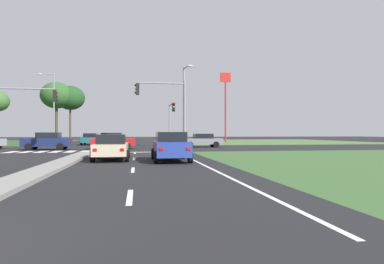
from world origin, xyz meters
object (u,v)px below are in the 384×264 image
(traffic_signal_near_right, at_px, (167,103))
(treeline_third, at_px, (56,96))
(car_red_near, at_px, (113,141))
(car_blue_eighth, at_px, (171,146))
(traffic_signal_far_right, at_px, (171,116))
(street_lamp_second, at_px, (185,103))
(traffic_signal_near_left, at_px, (15,106))
(street_lamp_third, at_px, (53,105))
(fastfood_pole_sign, at_px, (225,92))
(treeline_fourth, at_px, (70,98))
(car_grey_fifth, at_px, (202,140))
(car_beige_seventh, at_px, (112,147))
(car_maroon_fourth, at_px, (105,137))
(car_teal_second, at_px, (90,139))
(car_navy_sixth, at_px, (47,141))

(traffic_signal_near_right, bearing_deg, treeline_third, 117.11)
(car_red_near, relative_size, car_blue_eighth, 0.94)
(traffic_signal_far_right, height_order, street_lamp_second, street_lamp_second)
(traffic_signal_near_left, height_order, street_lamp_third, street_lamp_third)
(traffic_signal_near_left, height_order, fastfood_pole_sign, fastfood_pole_sign)
(fastfood_pole_sign, relative_size, treeline_fourth, 1.26)
(car_grey_fifth, xyz_separation_m, car_beige_seventh, (-8.45, -16.24, -0.00))
(car_red_near, height_order, traffic_signal_near_left, traffic_signal_near_left)
(car_red_near, height_order, car_maroon_fourth, car_red_near)
(car_blue_eighth, height_order, traffic_signal_far_right, traffic_signal_far_right)
(car_red_near, distance_m, fastfood_pole_sign, 30.10)
(car_teal_second, height_order, street_lamp_third, street_lamp_third)
(fastfood_pole_sign, height_order, treeline_fourth, fastfood_pole_sign)
(car_teal_second, bearing_deg, treeline_fourth, -69.84)
(car_teal_second, xyz_separation_m, traffic_signal_near_right, (8.46, -17.48, 3.26))
(car_red_near, bearing_deg, traffic_signal_near_left, -52.95)
(car_grey_fifth, distance_m, car_beige_seventh, 18.31)
(car_red_near, bearing_deg, treeline_fourth, -161.28)
(car_red_near, relative_size, car_teal_second, 0.91)
(traffic_signal_far_right, height_order, fastfood_pole_sign, fastfood_pole_sign)
(car_maroon_fourth, bearing_deg, car_beige_seventh, 95.70)
(car_blue_eighth, bearing_deg, car_grey_fifth, 73.53)
(car_navy_sixth, bearing_deg, fastfood_pole_sign, -44.45)
(car_navy_sixth, height_order, car_blue_eighth, car_blue_eighth)
(street_lamp_second, height_order, fastfood_pole_sign, fastfood_pole_sign)
(street_lamp_third, bearing_deg, traffic_signal_near_right, -58.19)
(car_blue_eighth, relative_size, treeline_fourth, 0.46)
(car_teal_second, distance_m, car_navy_sixth, 12.79)
(car_beige_seventh, height_order, street_lamp_second, street_lamp_second)
(treeline_third, bearing_deg, street_lamp_second, -55.24)
(car_red_near, bearing_deg, street_lamp_third, -151.59)
(traffic_signal_near_left, relative_size, street_lamp_second, 0.65)
(car_blue_eighth, bearing_deg, car_red_near, 105.66)
(traffic_signal_near_left, bearing_deg, traffic_signal_near_right, 0.00)
(car_navy_sixth, height_order, traffic_signal_near_right, traffic_signal_near_right)
(car_teal_second, xyz_separation_m, fastfood_pole_sign, (21.10, 11.11, 7.93))
(traffic_signal_far_right, bearing_deg, car_navy_sixth, -151.82)
(car_navy_sixth, bearing_deg, car_teal_second, -9.74)
(car_navy_sixth, distance_m, fastfood_pole_sign, 34.14)
(car_teal_second, bearing_deg, car_navy_sixth, 80.26)
(street_lamp_second, height_order, treeline_third, treeline_third)
(car_teal_second, relative_size, car_grey_fifth, 1.03)
(street_lamp_third, distance_m, treeline_third, 7.44)
(car_red_near, relative_size, traffic_signal_far_right, 0.81)
(car_beige_seventh, height_order, treeline_third, treeline_third)
(fastfood_pole_sign, bearing_deg, treeline_fourth, 173.45)
(street_lamp_second, xyz_separation_m, street_lamp_third, (-16.70, 18.55, 1.10))
(car_grey_fifth, bearing_deg, car_blue_eighth, 163.53)
(car_grey_fifth, xyz_separation_m, street_lamp_second, (-2.40, -3.33, 3.78))
(treeline_fourth, bearing_deg, car_red_near, -71.28)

